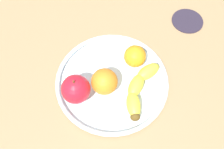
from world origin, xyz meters
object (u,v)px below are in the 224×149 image
object	(u,v)px
banana	(139,88)
apple	(76,89)
fruit_bowl	(112,81)
orange_front_right	(135,56)
ambient_coaster	(188,21)
orange_back_right	(104,82)

from	to	relation	value
banana	apple	distance (cm)	16.32
fruit_bowl	apple	size ratio (longest dim) A/B	3.74
banana	orange_front_right	world-z (taller)	orange_front_right
fruit_bowl	ambient_coaster	size ratio (longest dim) A/B	3.12
banana	apple	size ratio (longest dim) A/B	2.18
orange_back_right	ambient_coaster	size ratio (longest dim) A/B	0.70
fruit_bowl	banana	xyz separation A→B (cm)	(2.44, 7.46, 2.67)
apple	orange_front_right	size ratio (longest dim) A/B	1.37
ambient_coaster	fruit_bowl	bearing A→B (deg)	-39.99
banana	orange_front_right	size ratio (longest dim) A/B	2.97
apple	orange_back_right	bearing A→B (deg)	115.32
apple	ambient_coaster	distance (cm)	42.75
apple	orange_front_right	xyz separation A→B (cm)	(-12.16, 13.85, -0.71)
orange_back_right	orange_front_right	bearing A→B (deg)	141.71
fruit_bowl	orange_front_right	distance (cm)	9.28
banana	orange_back_right	world-z (taller)	orange_back_right
orange_front_right	banana	bearing A→B (deg)	12.81
banana	apple	world-z (taller)	apple
ambient_coaster	orange_back_right	bearing A→B (deg)	-39.35
apple	ambient_coaster	world-z (taller)	apple
fruit_bowl	apple	distance (cm)	11.19
fruit_bowl	ambient_coaster	distance (cm)	32.54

